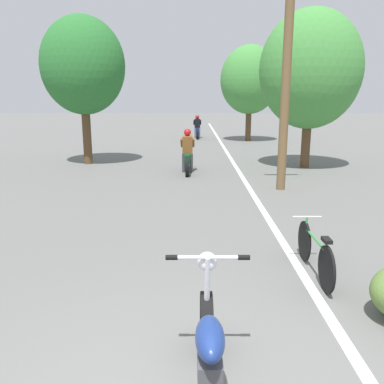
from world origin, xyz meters
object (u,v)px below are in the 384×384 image
Objects in this scene: motorcycle_rider_lead at (189,156)px; bicycle_parked at (317,252)px; motorcycle_foreground at (211,358)px; motorcycle_rider_far at (199,129)px; roadside_tree_right_near at (312,70)px; roadside_tree_right_far at (251,80)px; roadside_tree_left at (85,66)px; utility_pole at (288,79)px.

motorcycle_rider_lead is 1.26× the size of bicycle_parked.
motorcycle_rider_far is (0.18, 22.18, 0.11)m from motorcycle_foreground.
roadside_tree_right_near is 2.54× the size of motorcycle_rider_lead.
roadside_tree_right_far is at bearing 85.35° from bicycle_parked.
motorcycle_rider_far is at bearing 87.60° from motorcycle_rider_lead.
motorcycle_rider_lead is at bearing -92.40° from motorcycle_rider_far.
motorcycle_foreground is (4.13, -12.53, -3.17)m from roadside_tree_left.
roadside_tree_right_near is 11.50m from motorcycle_rider_far.
bicycle_parked is at bearing -97.20° from utility_pole.
utility_pole is at bearing -34.43° from roadside_tree_left.
roadside_tree_left is 2.65× the size of motorcycle_rider_far.
roadside_tree_right_far is at bearing 95.51° from roadside_tree_right_near.
roadside_tree_right_far is at bearing 48.40° from roadside_tree_left.
motorcycle_foreground is (-3.10, -20.68, -2.98)m from roadside_tree_right_far.
utility_pole is at bearing 82.80° from bicycle_parked.
bicycle_parked is at bearing -94.65° from roadside_tree_right_far.
roadside_tree_left is 11.98m from bicycle_parked.
roadside_tree_right_near reaches higher than roadside_tree_right_far.
roadside_tree_left reaches higher than bicycle_parked.
motorcycle_rider_lead is 8.43m from bicycle_parked.
motorcycle_foreground is at bearing -106.02° from utility_pole.
motorcycle_rider_lead is (-2.62, 2.64, -2.40)m from utility_pole.
roadside_tree_right_near is 2.53× the size of motorcycle_foreground.
roadside_tree_right_far is at bearing 81.48° from motorcycle_foreground.
roadside_tree_left is at bearing 108.24° from motorcycle_foreground.
roadside_tree_right_far is 10.89m from roadside_tree_left.
motorcycle_rider_lead is at bearing 91.58° from motorcycle_foreground.
motorcycle_rider_lead is at bearing 103.18° from bicycle_parked.
motorcycle_foreground is (-2.33, -8.11, -2.52)m from utility_pole.
motorcycle_rider_far is at bearing 94.20° from bicycle_parked.
motorcycle_rider_far is at bearing 98.67° from utility_pole.
roadside_tree_left is 3.15× the size of bicycle_parked.
motorcycle_rider_far is (-2.92, 1.51, -2.87)m from roadside_tree_right_far.
motorcycle_foreground is at bearing -88.42° from motorcycle_rider_lead.
roadside_tree_left is 2.49× the size of motorcycle_foreground.
roadside_tree_right_near is 12.71m from motorcycle_foreground.
utility_pole reaches higher than roadside_tree_right_near.
roadside_tree_right_far reaches higher than motorcycle_foreground.
motorcycle_rider_lead reaches higher than motorcycle_rider_far.
utility_pole is 3.36× the size of bicycle_parked.
motorcycle_foreground is at bearing -122.56° from bicycle_parked.
utility_pole is 1.07× the size of roadside_tree_left.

